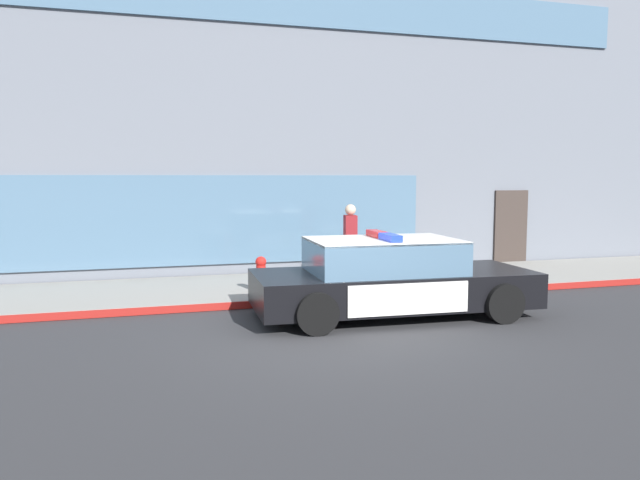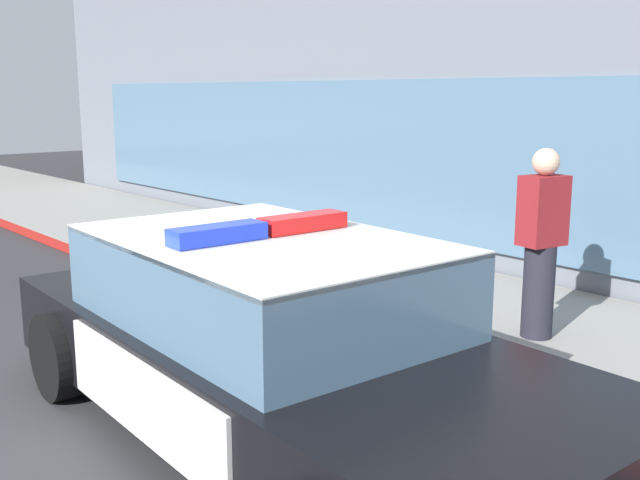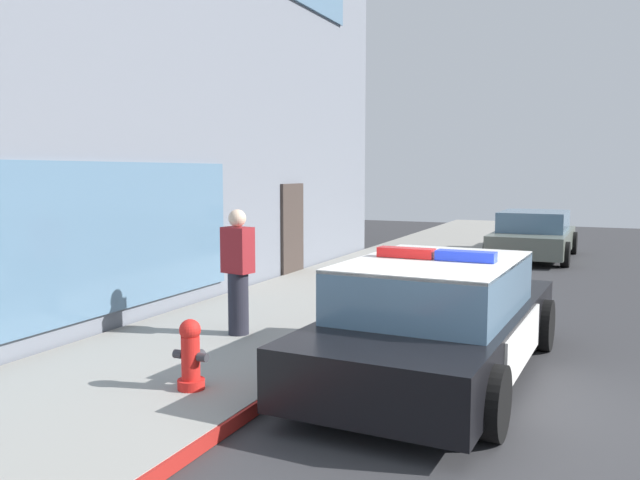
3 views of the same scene
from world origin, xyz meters
TOP-DOWN VIEW (x-y plane):
  - ground at (0.00, 0.00)m, footprint 48.00×48.00m
  - sidewalk at (0.00, 3.91)m, footprint 48.00×3.24m
  - curb_red_paint at (0.00, 2.27)m, footprint 28.80×0.04m
  - police_cruiser at (1.35, 0.97)m, footprint 4.99×2.31m
  - fire_hydrant at (-0.56, 3.06)m, footprint 0.34×0.39m
  - car_down_street at (12.56, 1.02)m, footprint 4.36×2.13m
  - pedestrian_on_sidewalk at (1.58, 3.78)m, footprint 0.33×0.44m

SIDE VIEW (x-z plane):
  - ground at x=0.00m, z-range 0.00..0.00m
  - sidewalk at x=0.00m, z-range 0.00..0.15m
  - curb_red_paint at x=0.00m, z-range 0.01..0.14m
  - fire_hydrant at x=-0.56m, z-range 0.14..0.86m
  - car_down_street at x=12.56m, z-range -0.01..1.28m
  - police_cruiser at x=1.35m, z-range -0.07..1.43m
  - pedestrian_on_sidewalk at x=1.58m, z-range 0.16..1.87m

